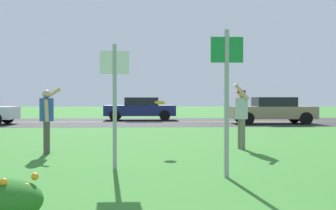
% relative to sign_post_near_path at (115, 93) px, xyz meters
% --- Properties ---
extents(ground_plane, '(120.00, 120.00, 0.00)m').
position_rel_sign_post_near_path_xyz_m(ground_plane, '(1.16, 4.69, -1.46)').
color(ground_plane, '#387A2D').
extents(highway_strip, '(120.00, 9.10, 0.01)m').
position_rel_sign_post_near_path_xyz_m(highway_strip, '(1.16, 16.12, -1.46)').
color(highway_strip, '#2D2D30').
rests_on(highway_strip, ground).
extents(highway_center_stripe, '(120.00, 0.16, 0.00)m').
position_rel_sign_post_near_path_xyz_m(highway_center_stripe, '(1.16, 16.12, -1.46)').
color(highway_center_stripe, yellow).
rests_on(highway_center_stripe, ground).
extents(daylily_clump_front_center, '(0.89, 0.75, 0.52)m').
position_rel_sign_post_near_path_xyz_m(daylily_clump_front_center, '(-0.94, -3.34, -1.22)').
color(daylily_clump_front_center, '#23661E').
rests_on(daylily_clump_front_center, ground).
extents(sign_post_near_path, '(0.56, 0.10, 2.41)m').
position_rel_sign_post_near_path_xyz_m(sign_post_near_path, '(0.00, 0.00, 0.00)').
color(sign_post_near_path, '#93969B').
rests_on(sign_post_near_path, ground).
extents(sign_post_by_roadside, '(0.56, 0.10, 2.56)m').
position_rel_sign_post_near_path_xyz_m(sign_post_by_roadside, '(2.00, -0.88, 0.08)').
color(sign_post_by_roadside, '#93969B').
rests_on(sign_post_by_roadside, ground).
extents(person_thrower_blue_shirt, '(0.51, 0.53, 1.66)m').
position_rel_sign_post_near_path_xyz_m(person_thrower_blue_shirt, '(-1.88, 2.32, -0.52)').
color(person_thrower_blue_shirt, '#2D4C9E').
rests_on(person_thrower_blue_shirt, ground).
extents(person_catcher_red_cap_gray_shirt, '(0.44, 0.53, 1.78)m').
position_rel_sign_post_near_path_xyz_m(person_catcher_red_cap_gray_shirt, '(3.15, 3.05, -0.49)').
color(person_catcher_red_cap_gray_shirt, '#B2B2B7').
rests_on(person_catcher_red_cap_gray_shirt, ground).
extents(frisbee_orange, '(0.28, 0.27, 0.11)m').
position_rel_sign_post_near_path_xyz_m(frisbee_orange, '(0.93, 2.62, -0.20)').
color(frisbee_orange, orange).
extents(car_tan_center_left, '(4.50, 2.00, 1.45)m').
position_rel_sign_post_near_path_xyz_m(car_tan_center_left, '(7.34, 14.07, -0.72)').
color(car_tan_center_left, '#937F60').
rests_on(car_tan_center_left, ground).
extents(car_navy_center_right, '(4.50, 2.00, 1.45)m').
position_rel_sign_post_near_path_xyz_m(car_navy_center_right, '(0.03, 18.17, -0.72)').
color(car_navy_center_right, navy).
rests_on(car_navy_center_right, ground).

